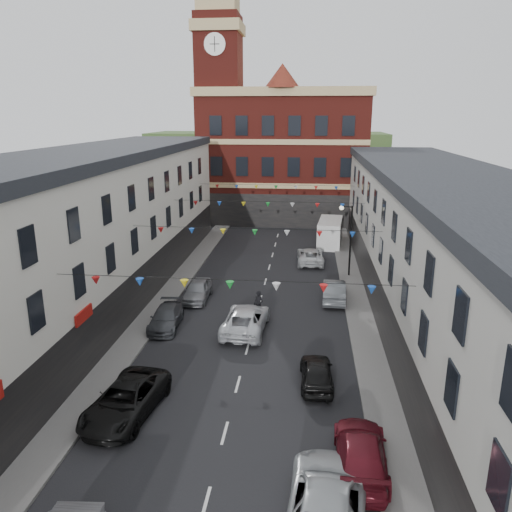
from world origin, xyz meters
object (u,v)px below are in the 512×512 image
at_px(car_left_e, 198,290).
at_px(white_van, 330,232).
at_px(car_right_e, 334,290).
at_px(moving_car, 246,319).
at_px(pedestrian, 258,305).
at_px(street_lamp, 348,231).
at_px(car_left_d, 166,318).
at_px(car_right_d, 317,372).
at_px(car_right_b, 327,501).
at_px(car_right_c, 361,452).
at_px(car_left_c, 126,400).
at_px(car_right_f, 310,256).

relative_size(car_left_e, white_van, 0.72).
relative_size(car_right_e, moving_car, 0.83).
bearing_deg(car_right_e, pedestrian, 38.76).
xyz_separation_m(car_right_e, white_van, (0.30, 16.20, 0.55)).
distance_m(street_lamp, pedestrian, 11.79).
bearing_deg(car_left_d, car_right_e, 24.63).
distance_m(car_right_d, pedestrian, 8.96).
distance_m(car_right_b, moving_car, 15.49).
bearing_deg(car_right_c, car_left_e, -57.12).
bearing_deg(pedestrian, car_left_d, -136.42).
distance_m(street_lamp, car_right_c, 23.86).
bearing_deg(car_left_e, moving_car, -51.18).
xyz_separation_m(moving_car, pedestrian, (0.60, 2.08, 0.18)).
distance_m(car_left_d, white_van, 24.73).
xyz_separation_m(car_left_c, moving_car, (4.20, 9.56, 0.02)).
relative_size(car_right_d, car_right_e, 0.87).
bearing_deg(car_right_b, moving_car, -66.76).
relative_size(car_left_c, car_right_b, 0.93).
bearing_deg(car_right_b, pedestrian, -70.67).
bearing_deg(white_van, pedestrian, -99.50).
height_order(street_lamp, car_left_e, street_lamp).
bearing_deg(car_left_d, moving_car, -4.39).
distance_m(street_lamp, white_van, 10.93).
relative_size(car_right_b, car_right_d, 1.45).
xyz_separation_m(car_right_c, car_right_d, (-1.58, 6.00, -0.03)).
bearing_deg(car_right_c, moving_car, -61.50).
height_order(moving_car, pedestrian, pedestrian).
height_order(car_left_d, car_right_e, car_right_e).
relative_size(white_van, pedestrian, 3.12).
bearing_deg(car_right_c, white_van, -87.77).
bearing_deg(street_lamp, car_right_f, 128.75).
bearing_deg(car_right_c, car_right_e, -86.97).
height_order(car_left_c, pedestrian, pedestrian).
bearing_deg(car_left_c, car_right_e, 64.72).
relative_size(car_left_c, car_right_f, 1.07).
xyz_separation_m(car_left_e, car_right_c, (10.07, -17.11, -0.01)).
height_order(car_left_d, white_van, white_van).
bearing_deg(moving_car, car_left_c, 69.02).
xyz_separation_m(car_left_c, white_van, (10.21, 31.69, 0.56)).
xyz_separation_m(street_lamp, car_right_e, (-1.25, -5.62, -3.15)).
distance_m(car_left_d, car_right_c, 16.35).
bearing_deg(moving_car, pedestrian, -103.26).
bearing_deg(car_left_c, car_right_b, -23.59).
xyz_separation_m(street_lamp, car_right_d, (-2.63, -17.61, -3.23)).
distance_m(car_left_d, moving_car, 5.09).
height_order(car_left_d, pedestrian, pedestrian).
bearing_deg(pedestrian, car_left_e, 171.85).
bearing_deg(pedestrian, moving_car, -82.17).
relative_size(car_left_c, car_right_e, 1.17).
relative_size(car_left_e, pedestrian, 2.25).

